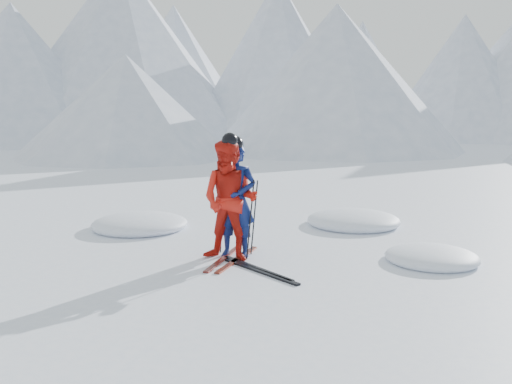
# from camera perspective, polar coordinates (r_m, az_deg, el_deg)

# --- Properties ---
(ground) EXTENTS (160.00, 160.00, 0.00)m
(ground) POSITION_cam_1_polar(r_m,az_deg,el_deg) (8.56, 8.78, -8.20)
(ground) COLOR white
(ground) RESTS_ON ground
(mountain_range) EXTENTS (106.15, 62.94, 15.53)m
(mountain_range) POSITION_cam_1_polar(r_m,az_deg,el_deg) (43.90, 23.35, 13.33)
(mountain_range) COLOR #B2BCD1
(mountain_range) RESTS_ON ground
(skier_blue) EXTENTS (0.72, 0.48, 1.94)m
(skier_blue) POSITION_cam_1_polar(r_m,az_deg,el_deg) (9.08, -2.16, -0.88)
(skier_blue) COLOR #0E1B55
(skier_blue) RESTS_ON ground
(skier_red) EXTENTS (0.98, 0.77, 2.00)m
(skier_red) POSITION_cam_1_polar(r_m,az_deg,el_deg) (8.88, -2.74, -0.89)
(skier_red) COLOR red
(skier_red) RESTS_ON ground
(pole_blue_left) EXTENTS (0.13, 0.09, 1.29)m
(pole_blue_left) POSITION_cam_1_polar(r_m,az_deg,el_deg) (9.37, -3.59, -2.60)
(pole_blue_left) COLOR black
(pole_blue_left) RESTS_ON ground
(pole_blue_right) EXTENTS (0.13, 0.08, 1.29)m
(pole_blue_right) POSITION_cam_1_polar(r_m,az_deg,el_deg) (9.29, -0.19, -2.68)
(pole_blue_right) COLOR black
(pole_blue_right) RESTS_ON ground
(pole_red_left) EXTENTS (0.13, 0.10, 1.33)m
(pole_red_left) POSITION_cam_1_polar(r_m,az_deg,el_deg) (9.27, -3.96, -2.60)
(pole_red_left) COLOR black
(pole_red_left) RESTS_ON ground
(pole_red_right) EXTENTS (0.13, 0.09, 1.33)m
(pole_red_right) POSITION_cam_1_polar(r_m,az_deg,el_deg) (8.99, -0.60, -2.93)
(pole_red_right) COLOR black
(pole_red_right) RESTS_ON ground
(ski_worn_left) EXTENTS (0.12, 1.70, 0.03)m
(ski_worn_left) POSITION_cam_1_polar(r_m,az_deg,el_deg) (9.13, -3.41, -6.96)
(ski_worn_left) COLOR black
(ski_worn_left) RESTS_ON ground
(ski_worn_right) EXTENTS (0.18, 1.70, 0.03)m
(ski_worn_right) POSITION_cam_1_polar(r_m,az_deg,el_deg) (9.05, -1.97, -7.09)
(ski_worn_right) COLOR black
(ski_worn_right) RESTS_ON ground
(ski_loose_a) EXTENTS (1.43, 1.07, 0.03)m
(ski_loose_a) POSITION_cam_1_polar(r_m,az_deg,el_deg) (8.55, 0.06, -8.02)
(ski_loose_a) COLOR black
(ski_loose_a) RESTS_ON ground
(ski_loose_b) EXTENTS (1.46, 1.02, 0.03)m
(ski_loose_b) POSITION_cam_1_polar(r_m,az_deg,el_deg) (8.38, 0.43, -8.35)
(ski_loose_b) COLOR black
(ski_loose_b) RESTS_ON ground
(snow_lumps) EXTENTS (7.61, 4.34, 0.44)m
(snow_lumps) POSITION_cam_1_polar(r_m,az_deg,el_deg) (11.16, 1.99, -4.19)
(snow_lumps) COLOR white
(snow_lumps) RESTS_ON ground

